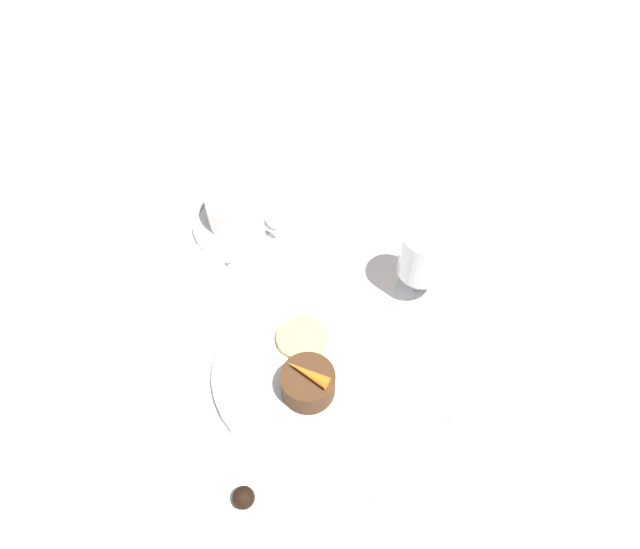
# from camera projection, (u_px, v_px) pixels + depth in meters

# --- Properties ---
(ground_plane) EXTENTS (3.00, 3.00, 0.00)m
(ground_plane) POSITION_uv_depth(u_px,v_px,m) (316.00, 370.00, 0.77)
(ground_plane) COLOR white
(dinner_plate) EXTENTS (0.23, 0.23, 0.01)m
(dinner_plate) POSITION_uv_depth(u_px,v_px,m) (305.00, 372.00, 0.76)
(dinner_plate) COLOR white
(dinner_plate) RESTS_ON ground_plane
(saucer) EXTENTS (0.15, 0.15, 0.01)m
(saucer) POSITION_uv_depth(u_px,v_px,m) (243.00, 222.00, 0.91)
(saucer) COLOR white
(saucer) RESTS_ON ground_plane
(coffee_cup) EXTENTS (0.12, 0.09, 0.05)m
(coffee_cup) POSITION_uv_depth(u_px,v_px,m) (240.00, 207.00, 0.88)
(coffee_cup) COLOR white
(coffee_cup) RESTS_ON saucer
(spoon) EXTENTS (0.02, 0.12, 0.00)m
(spoon) POSITION_uv_depth(u_px,v_px,m) (264.00, 233.00, 0.89)
(spoon) COLOR silver
(spoon) RESTS_ON saucer
(wine_glass) EXTENTS (0.06, 0.06, 0.12)m
(wine_glass) POSITION_uv_depth(u_px,v_px,m) (424.00, 257.00, 0.78)
(wine_glass) COLOR silver
(wine_glass) RESTS_ON ground_plane
(fork) EXTENTS (0.05, 0.19, 0.01)m
(fork) POSITION_uv_depth(u_px,v_px,m) (439.00, 437.00, 0.72)
(fork) COLOR silver
(fork) RESTS_ON ground_plane
(dessert_cake) EXTENTS (0.06, 0.06, 0.04)m
(dessert_cake) POSITION_uv_depth(u_px,v_px,m) (308.00, 383.00, 0.72)
(dessert_cake) COLOR #4C2D19
(dessert_cake) RESTS_ON dinner_plate
(carrot_garnish) EXTENTS (0.05, 0.02, 0.01)m
(carrot_garnish) POSITION_uv_depth(u_px,v_px,m) (308.00, 373.00, 0.70)
(carrot_garnish) COLOR orange
(carrot_garnish) RESTS_ON dessert_cake
(pineapple_slice) EXTENTS (0.06, 0.06, 0.01)m
(pineapple_slice) POSITION_uv_depth(u_px,v_px,m) (302.00, 338.00, 0.78)
(pineapple_slice) COLOR #EFE075
(pineapple_slice) RESTS_ON dinner_plate
(chocolate_truffle) EXTENTS (0.02, 0.02, 0.02)m
(chocolate_truffle) POSITION_uv_depth(u_px,v_px,m) (244.00, 498.00, 0.66)
(chocolate_truffle) COLOR black
(chocolate_truffle) RESTS_ON ground_plane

